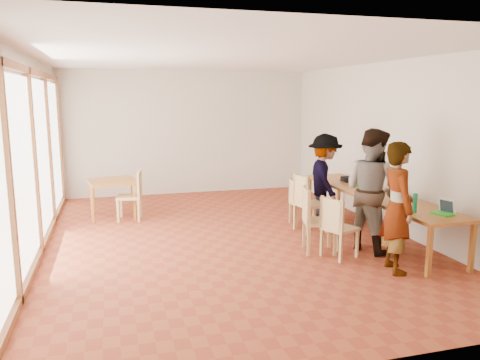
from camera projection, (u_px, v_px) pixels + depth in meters
name	position (u px, v px, depth m)	size (l,w,h in m)	color
ground	(227.00, 238.00, 7.94)	(8.00, 8.00, 0.00)	brown
wall_back	(188.00, 133.00, 11.47)	(6.00, 0.10, 3.00)	beige
wall_front	(342.00, 204.00, 3.89)	(6.00, 0.10, 3.00)	beige
wall_right	(387.00, 146.00, 8.47)	(0.10, 8.00, 3.00)	beige
window_wall	(32.00, 157.00, 6.90)	(0.10, 8.00, 3.00)	white
ceiling	(226.00, 55.00, 7.41)	(6.00, 8.00, 0.04)	white
communal_table	(374.00, 195.00, 8.04)	(0.80, 4.00, 0.75)	#A65E25
side_table	(112.00, 184.00, 9.25)	(0.90, 0.90, 0.75)	#A65E25
chair_near	(336.00, 221.00, 6.88)	(0.56, 0.56, 0.49)	tan
chair_mid	(313.00, 213.00, 7.17)	(0.57, 0.57, 0.54)	tan
chair_far	(306.00, 197.00, 8.22)	(0.55, 0.55, 0.55)	tan
chair_empty	(298.00, 197.00, 8.71)	(0.42, 0.42, 0.46)	tan
chair_spare	(134.00, 190.00, 9.03)	(0.52, 0.52, 0.52)	tan
person_near	(398.00, 208.00, 6.33)	(0.65, 0.43, 1.80)	gray
person_mid	(371.00, 190.00, 7.23)	(0.93, 0.72, 1.91)	gray
person_far	(324.00, 180.00, 8.66)	(1.10, 0.63, 1.71)	gray
laptop_near	(445.00, 210.00, 6.56)	(0.31, 0.32, 0.23)	green
laptop_mid	(399.00, 197.00, 7.48)	(0.22, 0.24, 0.18)	green
laptop_far	(359.00, 182.00, 8.73)	(0.25, 0.26, 0.19)	green
yellow_mug	(364.00, 193.00, 7.79)	(0.12, 0.12, 0.09)	yellow
green_bottle	(415.00, 203.00, 6.62)	(0.07, 0.07, 0.28)	#127E40
clear_glass	(370.00, 182.00, 8.76)	(0.07, 0.07, 0.09)	silver
condiment_cup	(396.00, 193.00, 7.87)	(0.08, 0.08, 0.06)	white
pink_phone	(388.00, 191.00, 8.13)	(0.05, 0.10, 0.01)	#F73D69
black_pouch	(347.00, 179.00, 9.07)	(0.16, 0.26, 0.09)	black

